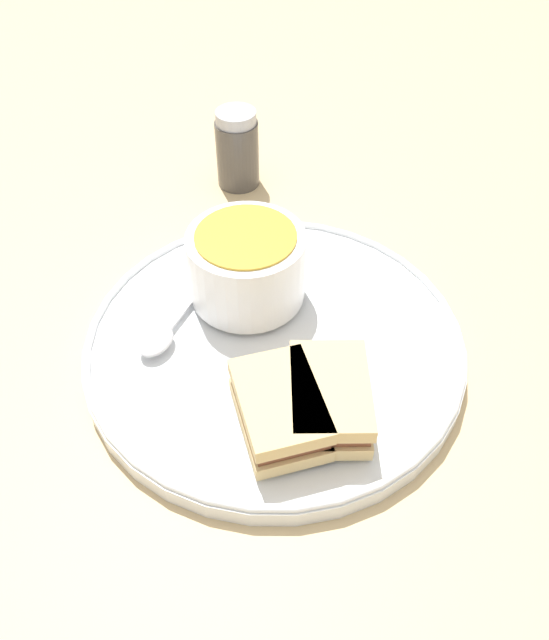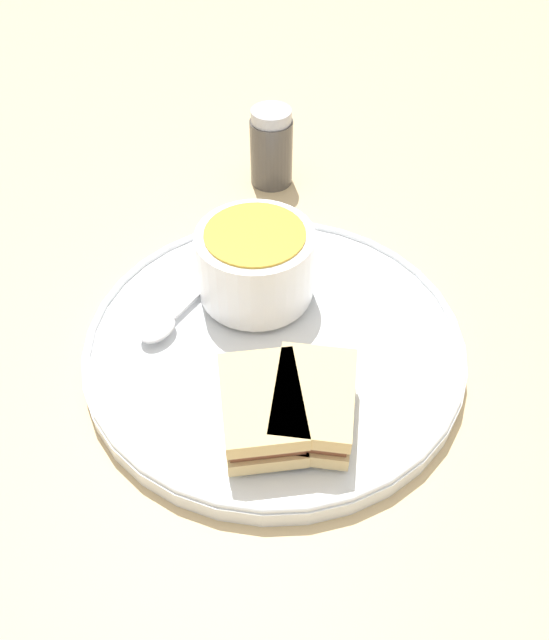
{
  "view_description": "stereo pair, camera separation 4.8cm",
  "coord_description": "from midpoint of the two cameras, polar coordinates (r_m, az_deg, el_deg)",
  "views": [
    {
      "loc": [
        -0.16,
        0.29,
        0.39
      ],
      "look_at": [
        0.0,
        0.0,
        0.04
      ],
      "focal_mm": 35.0,
      "sensor_mm": 36.0,
      "label": 1
    },
    {
      "loc": [
        -0.2,
        0.27,
        0.39
      ],
      "look_at": [
        0.0,
        0.0,
        0.04
      ],
      "focal_mm": 35.0,
      "sensor_mm": 36.0,
      "label": 2
    }
  ],
  "objects": [
    {
      "name": "ground_plane",
      "position": [
        0.51,
        -2.71,
        -3.01
      ],
      "size": [
        2.4,
        2.4,
        0.0
      ],
      "primitive_type": "plane",
      "color": "#D1B27F"
    },
    {
      "name": "plate",
      "position": [
        0.5,
        -2.75,
        -2.23
      ],
      "size": [
        0.3,
        0.3,
        0.02
      ],
      "color": "white",
      "rests_on": "ground_plane"
    },
    {
      "name": "sandwich_half_near",
      "position": [
        0.43,
        -2.78,
        -8.36
      ],
      "size": [
        0.09,
        0.09,
        0.03
      ],
      "rotation": [
        0.0,
        0.0,
        2.34
      ],
      "color": "#DBBC7F",
      "rests_on": "plate"
    },
    {
      "name": "sandwich_half_far",
      "position": [
        0.43,
        1.88,
        -7.36
      ],
      "size": [
        0.09,
        0.1,
        0.03
      ],
      "rotation": [
        0.0,
        0.0,
        2.08
      ],
      "color": "#DBBC7F",
      "rests_on": "plate"
    },
    {
      "name": "soup_bowl",
      "position": [
        0.51,
        -5.28,
        4.89
      ],
      "size": [
        0.1,
        0.1,
        0.06
      ],
      "color": "white",
      "rests_on": "plate"
    },
    {
      "name": "spoon",
      "position": [
        0.5,
        -12.97,
        -1.39
      ],
      "size": [
        0.03,
        0.12,
        0.01
      ],
      "rotation": [
        0.0,
        0.0,
        7.92
      ],
      "color": "silver",
      "rests_on": "plate"
    },
    {
      "name": "salt_shaker",
      "position": [
        0.67,
        -5.54,
        15.19
      ],
      "size": [
        0.04,
        0.04,
        0.08
      ],
      "color": "#4C4742",
      "rests_on": "ground_plane"
    }
  ]
}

